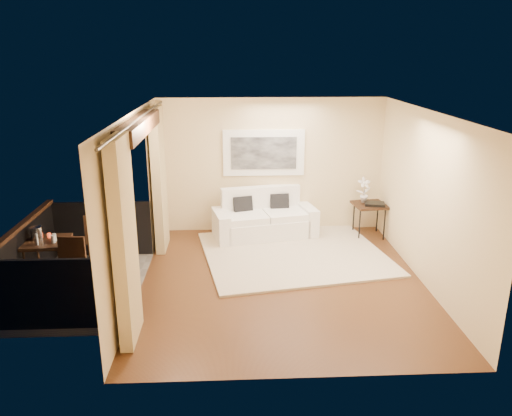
{
  "coord_description": "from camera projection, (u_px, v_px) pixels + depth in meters",
  "views": [
    {
      "loc": [
        -0.78,
        -7.3,
        3.56
      ],
      "look_at": [
        -0.39,
        0.63,
        1.05
      ],
      "focal_mm": 35.0,
      "sensor_mm": 36.0,
      "label": 1
    }
  ],
  "objects": [
    {
      "name": "glass_b",
      "position": [
        54.0,
        237.0,
        7.67
      ],
      "size": [
        0.06,
        0.06,
        0.12
      ],
      "primitive_type": "cylinder",
      "color": "silver",
      "rests_on": "bistro_table"
    },
    {
      "name": "balcony_chair_near",
      "position": [
        71.0,
        263.0,
        7.42
      ],
      "size": [
        0.43,
        0.44,
        0.93
      ],
      "rotation": [
        0.0,
        0.0,
        -0.08
      ],
      "color": "black",
      "rests_on": "balcony"
    },
    {
      "name": "glass_a",
      "position": [
        53.0,
        239.0,
        7.6
      ],
      "size": [
        0.06,
        0.06,
        0.12
      ],
      "primitive_type": "cylinder",
      "color": "white",
      "rests_on": "bistro_table"
    },
    {
      "name": "artwork",
      "position": [
        264.0,
        153.0,
        9.92
      ],
      "size": [
        1.62,
        0.07,
        0.92
      ],
      "color": "white",
      "rests_on": "room_shell"
    },
    {
      "name": "curtains",
      "position": [
        145.0,
        204.0,
        7.57
      ],
      "size": [
        0.16,
        4.8,
        2.64
      ],
      "color": "#D1B980",
      "rests_on": "ground"
    },
    {
      "name": "candle",
      "position": [
        49.0,
        235.0,
        7.82
      ],
      "size": [
        0.06,
        0.06,
        0.07
      ],
      "primitive_type": "cylinder",
      "color": "red",
      "rests_on": "bistro_table"
    },
    {
      "name": "vase",
      "position": [
        37.0,
        239.0,
        7.51
      ],
      "size": [
        0.04,
        0.04,
        0.18
      ],
      "primitive_type": "cylinder",
      "color": "white",
      "rests_on": "bistro_table"
    },
    {
      "name": "tray",
      "position": [
        375.0,
        204.0,
        9.77
      ],
      "size": [
        0.43,
        0.35,
        0.05
      ],
      "primitive_type": "cube",
      "rotation": [
        0.0,
        0.0,
        -0.2
      ],
      "color": "black",
      "rests_on": "side_table"
    },
    {
      "name": "balcony",
      "position": [
        74.0,
        275.0,
        7.86
      ],
      "size": [
        1.81,
        2.6,
        1.17
      ],
      "color": "#605B56",
      "rests_on": "ground"
    },
    {
      "name": "side_table",
      "position": [
        370.0,
        207.0,
        9.88
      ],
      "size": [
        0.68,
        0.68,
        0.67
      ],
      "rotation": [
        0.0,
        0.0,
        0.12
      ],
      "color": "black",
      "rests_on": "floor"
    },
    {
      "name": "bistro_table",
      "position": [
        47.0,
        246.0,
        7.73
      ],
      "size": [
        0.68,
        0.68,
        0.76
      ],
      "rotation": [
        0.0,
        0.0,
        0.06
      ],
      "color": "black",
      "rests_on": "balcony"
    },
    {
      "name": "rug",
      "position": [
        294.0,
        253.0,
        9.12
      ],
      "size": [
        3.61,
        3.28,
        0.04
      ],
      "primitive_type": "cube",
      "rotation": [
        0.0,
        0.0,
        0.18
      ],
      "color": "beige",
      "rests_on": "floor"
    },
    {
      "name": "balcony_chair_far",
      "position": [
        97.0,
        235.0,
        8.63
      ],
      "size": [
        0.47,
        0.47,
        0.91
      ],
      "rotation": [
        0.0,
        0.0,
        3.36
      ],
      "color": "black",
      "rests_on": "balcony"
    },
    {
      "name": "floor",
      "position": [
        282.0,
        281.0,
        8.07
      ],
      "size": [
        5.0,
        5.0,
        0.0
      ],
      "primitive_type": "plane",
      "color": "#573219",
      "rests_on": "ground"
    },
    {
      "name": "ice_bucket",
      "position": [
        37.0,
        233.0,
        7.73
      ],
      "size": [
        0.18,
        0.18,
        0.2
      ],
      "primitive_type": "cylinder",
      "color": "silver",
      "rests_on": "bistro_table"
    },
    {
      "name": "orchid",
      "position": [
        364.0,
        190.0,
        9.88
      ],
      "size": [
        0.3,
        0.23,
        0.51
      ],
      "primitive_type": "imported",
      "rotation": [
        0.0,
        0.0,
        0.17
      ],
      "color": "white",
      "rests_on": "side_table"
    },
    {
      "name": "sofa",
      "position": [
        264.0,
        220.0,
        9.95
      ],
      "size": [
        2.12,
        1.25,
        0.96
      ],
      "rotation": [
        0.0,
        0.0,
        0.21
      ],
      "color": "white",
      "rests_on": "floor"
    },
    {
      "name": "room_shell",
      "position": [
        138.0,
        126.0,
        7.21
      ],
      "size": [
        5.0,
        6.4,
        5.0
      ],
      "color": "white",
      "rests_on": "ground"
    }
  ]
}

